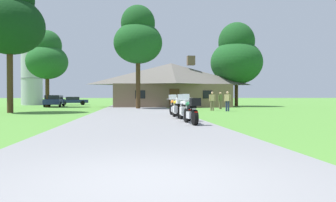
# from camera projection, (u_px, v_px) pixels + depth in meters

# --- Properties ---
(ground_plane) EXTENTS (500.00, 500.00, 0.00)m
(ground_plane) POSITION_uv_depth(u_px,v_px,m) (137.00, 113.00, 24.33)
(ground_plane) COLOR #4C8433
(asphalt_driveway) EXTENTS (6.40, 80.00, 0.06)m
(asphalt_driveway) POSITION_uv_depth(u_px,v_px,m) (137.00, 114.00, 22.34)
(asphalt_driveway) COLOR slate
(asphalt_driveway) RESTS_ON ground
(motorcycle_green_nearest_to_camera) EXTENTS (0.66, 2.08, 1.30)m
(motorcycle_green_nearest_to_camera) POSITION_uv_depth(u_px,v_px,m) (191.00, 111.00, 13.44)
(motorcycle_green_nearest_to_camera) COLOR black
(motorcycle_green_nearest_to_camera) RESTS_ON asphalt_driveway
(motorcycle_silver_second_in_row) EXTENTS (0.83, 2.08, 1.30)m
(motorcycle_silver_second_in_row) POSITION_uv_depth(u_px,v_px,m) (186.00, 109.00, 15.48)
(motorcycle_silver_second_in_row) COLOR black
(motorcycle_silver_second_in_row) RESTS_ON asphalt_driveway
(motorcycle_yellow_third_in_row) EXTENTS (0.83, 2.08, 1.30)m
(motorcycle_yellow_third_in_row) POSITION_uv_depth(u_px,v_px,m) (178.00, 108.00, 17.32)
(motorcycle_yellow_third_in_row) COLOR black
(motorcycle_yellow_third_in_row) RESTS_ON asphalt_driveway
(motorcycle_orange_farthest_in_row) EXTENTS (0.72, 2.08, 1.30)m
(motorcycle_orange_farthest_in_row) POSITION_uv_depth(u_px,v_px,m) (175.00, 107.00, 19.51)
(motorcycle_orange_farthest_in_row) COLOR black
(motorcycle_orange_farthest_in_row) RESTS_ON asphalt_driveway
(stone_lodge) EXTENTS (14.26, 6.55, 6.15)m
(stone_lodge) POSITION_uv_depth(u_px,v_px,m) (171.00, 84.00, 37.95)
(stone_lodge) COLOR brown
(stone_lodge) RESTS_ON ground
(bystander_olive_shirt_near_lodge) EXTENTS (0.48, 0.38, 1.67)m
(bystander_olive_shirt_near_lodge) POSITION_uv_depth(u_px,v_px,m) (220.00, 100.00, 31.12)
(bystander_olive_shirt_near_lodge) COLOR #75664C
(bystander_olive_shirt_near_lodge) RESTS_ON ground
(bystander_tan_shirt_beside_signpost) EXTENTS (0.54, 0.29, 1.67)m
(bystander_tan_shirt_beside_signpost) POSITION_uv_depth(u_px,v_px,m) (212.00, 100.00, 27.63)
(bystander_tan_shirt_beside_signpost) COLOR #75664C
(bystander_tan_shirt_beside_signpost) RESTS_ON ground
(bystander_tan_shirt_by_tree) EXTENTS (0.47, 0.39, 1.67)m
(bystander_tan_shirt_by_tree) POSITION_uv_depth(u_px,v_px,m) (227.00, 100.00, 26.42)
(bystander_tan_shirt_by_tree) COLOR navy
(bystander_tan_shirt_by_tree) RESTS_ON ground
(tree_by_lodge_front) EXTENTS (4.80, 4.80, 10.25)m
(tree_by_lodge_front) POSITION_uv_depth(u_px,v_px,m) (138.00, 37.00, 31.14)
(tree_by_lodge_front) COLOR #422D19
(tree_by_lodge_front) RESTS_ON ground
(tree_right_of_lodge) EXTENTS (6.48, 6.48, 10.55)m
(tree_right_of_lodge) POSITION_uv_depth(u_px,v_px,m) (236.00, 56.00, 39.67)
(tree_right_of_lodge) COLOR #422D19
(tree_right_of_lodge) RESTS_ON ground
(tree_left_far) EXTENTS (4.67, 4.67, 8.87)m
(tree_left_far) POSITION_uv_depth(u_px,v_px,m) (47.00, 57.00, 36.29)
(tree_left_far) COLOR #422D19
(tree_left_far) RESTS_ON ground
(tree_left_near) EXTENTS (5.13, 5.13, 10.59)m
(tree_left_near) POSITION_uv_depth(u_px,v_px,m) (10.00, 18.00, 23.84)
(tree_left_near) COLOR #422D19
(tree_left_near) RESTS_ON ground
(metal_silo_distant) EXTENTS (3.04, 3.04, 8.48)m
(metal_silo_distant) POSITION_uv_depth(u_px,v_px,m) (32.00, 76.00, 45.81)
(metal_silo_distant) COLOR #B2B7BC
(metal_silo_distant) RESTS_ON ground
(parked_navy_suv_far_left) EXTENTS (2.18, 4.73, 1.40)m
(parked_navy_suv_far_left) POSITION_uv_depth(u_px,v_px,m) (54.00, 100.00, 37.99)
(parked_navy_suv_far_left) COLOR navy
(parked_navy_suv_far_left) RESTS_ON ground
(parked_navy_sedan_far_left) EXTENTS (4.45, 2.54, 1.20)m
(parked_navy_sedan_far_left) POSITION_uv_depth(u_px,v_px,m) (73.00, 101.00, 46.14)
(parked_navy_sedan_far_left) COLOR navy
(parked_navy_sedan_far_left) RESTS_ON ground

